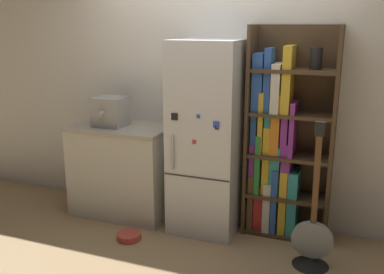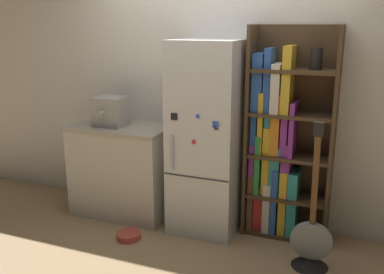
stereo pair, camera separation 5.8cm
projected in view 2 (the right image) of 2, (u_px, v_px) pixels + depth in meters
The scene contains 8 objects.
ground_plane at pixel (200, 234), 3.96m from camera, with size 16.00×16.00×0.00m, color tan.
wall_back at pixel (219, 87), 4.05m from camera, with size 8.00×0.05×2.60m.
refrigerator at pixel (207, 138), 3.88m from camera, with size 0.61×0.60×1.75m.
bookshelf at pixel (281, 146), 3.79m from camera, with size 0.75×0.33×1.88m.
kitchen_counter at pixel (123, 169), 4.31m from camera, with size 0.98×0.59×0.92m.
espresso_machine at pixel (111, 111), 4.15m from camera, with size 0.29×0.32×0.28m.
guitar at pixel (311, 247), 3.38m from camera, with size 0.33×0.29×1.21m.
pet_bowl at pixel (129, 235), 3.86m from camera, with size 0.22×0.22×0.06m.
Camera 2 is at (1.26, -3.36, 1.88)m, focal length 40.00 mm.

